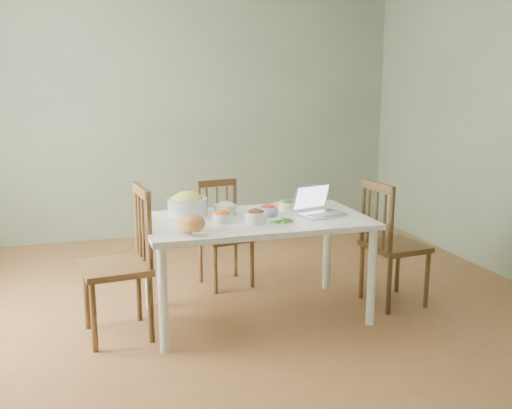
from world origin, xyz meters
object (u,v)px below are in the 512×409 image
object	(u,v)px
chair_right	(395,243)
bread_boule	(191,224)
chair_left	(116,264)
dining_table	(256,268)
laptop	(323,201)
chair_far	(226,235)
bowl_squash	(188,204)

from	to	relation	value
chair_right	bread_boule	size ratio (longest dim) A/B	5.29
chair_left	bread_boule	size ratio (longest dim) A/B	5.58
dining_table	laptop	bearing A→B (deg)	-6.93
chair_far	bowl_squash	xyz separation A→B (m)	(-0.40, -0.48, 0.39)
chair_far	laptop	distance (m)	1.03
bowl_squash	laptop	xyz separation A→B (m)	(0.94, -0.30, 0.02)
chair_far	bowl_squash	bearing A→B (deg)	-140.87
bread_boule	chair_far	bearing A→B (deg)	64.30
dining_table	bread_boule	bearing A→B (deg)	-153.04
chair_far	bread_boule	world-z (taller)	chair_far
laptop	chair_far	bearing A→B (deg)	110.31
bread_boule	bowl_squash	size ratio (longest dim) A/B	0.63
chair_right	bread_boule	distance (m)	1.67
chair_far	chair_right	world-z (taller)	chair_right
chair_right	chair_left	bearing A→B (deg)	83.51
bowl_squash	bread_boule	bearing A→B (deg)	-97.91
dining_table	chair_right	xyz separation A→B (m)	(1.11, -0.06, 0.11)
dining_table	laptop	xyz separation A→B (m)	(0.49, -0.06, 0.48)
chair_far	chair_left	world-z (taller)	chair_left
bowl_squash	laptop	bearing A→B (deg)	-17.85
chair_far	chair_right	bearing A→B (deg)	-44.84
chair_right	chair_far	bearing A→B (deg)	49.78
chair_left	chair_right	world-z (taller)	chair_left
chair_far	chair_left	distance (m)	1.22
chair_far	chair_left	xyz separation A→B (m)	(-0.95, -0.77, 0.07)
dining_table	chair_right	world-z (taller)	chair_right
bread_boule	laptop	distance (m)	1.03
chair_far	laptop	bearing A→B (deg)	-65.98
chair_right	bread_boule	xyz separation A→B (m)	(-1.63, -0.20, 0.32)
chair_left	bowl_squash	xyz separation A→B (m)	(0.55, 0.29, 0.32)
chair_far	bread_boule	xyz separation A→B (m)	(-0.47, -0.98, 0.36)
bread_boule	bowl_squash	distance (m)	0.51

